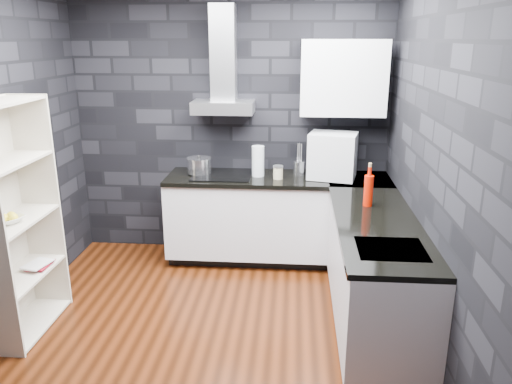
# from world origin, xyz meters

# --- Properties ---
(ground) EXTENTS (3.20, 3.20, 0.00)m
(ground) POSITION_xyz_m (0.00, 0.00, 0.00)
(ground) COLOR #421A09
(wall_back) EXTENTS (3.20, 0.05, 2.70)m
(wall_back) POSITION_xyz_m (0.00, 1.62, 1.35)
(wall_back) COLOR black
(wall_back) RESTS_ON ground
(wall_front) EXTENTS (3.20, 0.05, 2.70)m
(wall_front) POSITION_xyz_m (0.00, -1.62, 1.35)
(wall_front) COLOR black
(wall_front) RESTS_ON ground
(wall_right) EXTENTS (0.05, 3.20, 2.70)m
(wall_right) POSITION_xyz_m (1.62, 0.00, 1.35)
(wall_right) COLOR black
(wall_right) RESTS_ON ground
(toekick_back) EXTENTS (2.18, 0.50, 0.10)m
(toekick_back) POSITION_xyz_m (0.50, 1.34, 0.05)
(toekick_back) COLOR black
(toekick_back) RESTS_ON ground
(toekick_right) EXTENTS (0.50, 1.78, 0.10)m
(toekick_right) POSITION_xyz_m (1.34, 0.10, 0.05)
(toekick_right) COLOR black
(toekick_right) RESTS_ON ground
(counter_back_cab) EXTENTS (2.20, 0.60, 0.76)m
(counter_back_cab) POSITION_xyz_m (0.50, 1.30, 0.48)
(counter_back_cab) COLOR silver
(counter_back_cab) RESTS_ON ground
(counter_right_cab) EXTENTS (0.60, 1.80, 0.76)m
(counter_right_cab) POSITION_xyz_m (1.30, 0.10, 0.48)
(counter_right_cab) COLOR silver
(counter_right_cab) RESTS_ON ground
(counter_back_top) EXTENTS (2.20, 0.62, 0.04)m
(counter_back_top) POSITION_xyz_m (0.50, 1.29, 0.88)
(counter_back_top) COLOR black
(counter_back_top) RESTS_ON counter_back_cab
(counter_right_top) EXTENTS (0.62, 1.80, 0.04)m
(counter_right_top) POSITION_xyz_m (1.29, 0.10, 0.88)
(counter_right_top) COLOR black
(counter_right_top) RESTS_ON counter_right_cab
(counter_corner_top) EXTENTS (0.62, 0.62, 0.04)m
(counter_corner_top) POSITION_xyz_m (1.30, 1.30, 0.88)
(counter_corner_top) COLOR black
(counter_corner_top) RESTS_ON counter_right_cab
(hood_body) EXTENTS (0.60, 0.34, 0.12)m
(hood_body) POSITION_xyz_m (-0.05, 1.43, 1.56)
(hood_body) COLOR silver
(hood_body) RESTS_ON wall_back
(hood_chimney) EXTENTS (0.24, 0.20, 0.90)m
(hood_chimney) POSITION_xyz_m (-0.05, 1.50, 2.07)
(hood_chimney) COLOR silver
(hood_chimney) RESTS_ON hood_body
(upper_cabinet) EXTENTS (0.80, 0.35, 0.70)m
(upper_cabinet) POSITION_xyz_m (1.10, 1.43, 1.85)
(upper_cabinet) COLOR silver
(upper_cabinet) RESTS_ON wall_back
(cooktop) EXTENTS (0.58, 0.50, 0.01)m
(cooktop) POSITION_xyz_m (-0.05, 1.30, 0.91)
(cooktop) COLOR black
(cooktop) RESTS_ON counter_back_top
(sink_rim) EXTENTS (0.44, 0.40, 0.01)m
(sink_rim) POSITION_xyz_m (1.30, -0.40, 0.89)
(sink_rim) COLOR silver
(sink_rim) RESTS_ON counter_right_top
(pot) EXTENTS (0.31, 0.31, 0.14)m
(pot) POSITION_xyz_m (-0.29, 1.34, 0.98)
(pot) COLOR silver
(pot) RESTS_ON cooktop
(glass_vase) EXTENTS (0.14, 0.14, 0.30)m
(glass_vase) POSITION_xyz_m (0.30, 1.31, 1.05)
(glass_vase) COLOR silver
(glass_vase) RESTS_ON counter_back_top
(storage_jar) EXTENTS (0.10, 0.10, 0.11)m
(storage_jar) POSITION_xyz_m (0.50, 1.22, 0.96)
(storage_jar) COLOR tan
(storage_jar) RESTS_ON counter_back_top
(utensil_crock) EXTENTS (0.11, 0.11, 0.14)m
(utensil_crock) POSITION_xyz_m (0.70, 1.39, 0.97)
(utensil_crock) COLOR silver
(utensil_crock) RESTS_ON counter_back_top
(appliance_garage) EXTENTS (0.50, 0.43, 0.44)m
(appliance_garage) POSITION_xyz_m (1.02, 1.28, 1.12)
(appliance_garage) COLOR silver
(appliance_garage) RESTS_ON counter_back_top
(red_bottle) EXTENTS (0.08, 0.08, 0.25)m
(red_bottle) POSITION_xyz_m (1.26, 0.47, 1.03)
(red_bottle) COLOR #B81502
(red_bottle) RESTS_ON counter_right_top
(bookshelf) EXTENTS (0.38, 0.82, 1.80)m
(bookshelf) POSITION_xyz_m (-1.42, -0.11, 0.90)
(bookshelf) COLOR beige
(bookshelf) RESTS_ON ground
(fruit_bowl) EXTENTS (0.27, 0.27, 0.05)m
(fruit_bowl) POSITION_xyz_m (-1.42, -0.17, 0.94)
(fruit_bowl) COLOR silver
(fruit_bowl) RESTS_ON bookshelf
(book_red) EXTENTS (0.16, 0.02, 0.22)m
(book_red) POSITION_xyz_m (-1.43, 0.04, 0.57)
(book_red) COLOR maroon
(book_red) RESTS_ON bookshelf
(book_second) EXTENTS (0.16, 0.06, 0.22)m
(book_second) POSITION_xyz_m (-1.44, 0.03, 0.59)
(book_second) COLOR #B2B2B2
(book_second) RESTS_ON bookshelf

